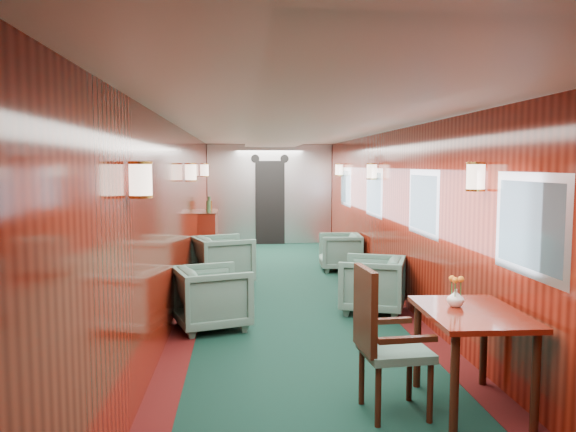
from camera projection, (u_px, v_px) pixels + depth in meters
The scene contains 12 objects.
room at pixel (292, 185), 7.58m from camera, with size 12.00×12.10×2.40m.
bulkhead at pixel (270, 195), 13.49m from camera, with size 2.98×0.17×2.39m.
windows_right at pixel (395, 197), 7.97m from camera, with size 0.02×8.60×0.80m.
wall_sconces at pixel (289, 173), 8.13m from camera, with size 2.97×7.97×0.25m.
dining_table at pixel (472, 326), 4.35m from camera, with size 0.75×1.06×0.78m.
side_chair at pixel (382, 335), 4.25m from camera, with size 0.55×0.57×1.14m.
credenza at pixel (208, 236), 11.04m from camera, with size 0.35×1.12×1.28m.
flower_vase at pixel (456, 298), 4.46m from camera, with size 0.13×0.13×0.14m, color white.
armchair_left_near at pixel (212, 297), 6.53m from camera, with size 0.78×0.81×0.73m, color #1D443E.
armchair_left_far at pixel (223, 260), 8.96m from camera, with size 0.83×0.86×0.78m, color #1D443E.
armchair_right_near at pixel (372, 284), 7.26m from camera, with size 0.78×0.80×0.73m, color #1D443E.
armchair_right_far at pixel (340, 252), 10.14m from camera, with size 0.72×0.74×0.67m, color #1D443E.
Camera 1 is at (-0.69, -7.56, 1.91)m, focal length 35.00 mm.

